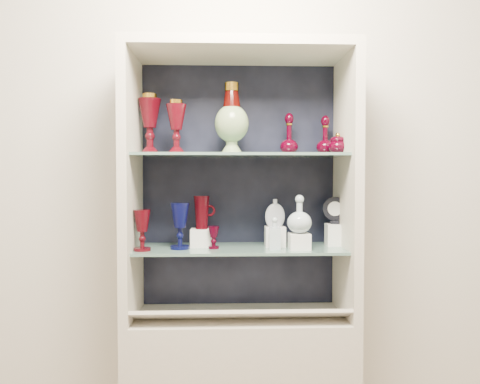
{
  "coord_description": "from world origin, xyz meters",
  "views": [
    {
      "loc": [
        -0.08,
        -0.55,
        1.37
      ],
      "look_at": [
        0.0,
        1.53,
        1.3
      ],
      "focal_mm": 35.0,
      "sensor_mm": 36.0,
      "label": 1
    }
  ],
  "objects_px": {
    "lidded_bowl": "(338,143)",
    "cobalt_goblet": "(180,226)",
    "ruby_decanter_b": "(325,134)",
    "clear_square_bottle": "(275,233)",
    "clear_round_decanter": "(299,215)",
    "enamel_urn": "(232,119)",
    "ruby_goblet_tall": "(142,230)",
    "ruby_goblet_small": "(214,237)",
    "ruby_pitcher": "(202,212)",
    "flat_flask": "(275,212)",
    "pedestal_lamp_right": "(150,124)",
    "cameo_medallion": "(335,210)",
    "ruby_decanter_a": "(289,131)",
    "pedestal_lamp_left": "(176,127)"
  },
  "relations": [
    {
      "from": "lidded_bowl",
      "to": "cobalt_goblet",
      "type": "xyz_separation_m",
      "value": [
        -0.71,
        -0.03,
        -0.37
      ]
    },
    {
      "from": "ruby_decanter_b",
      "to": "clear_square_bottle",
      "type": "xyz_separation_m",
      "value": [
        -0.25,
        -0.14,
        -0.45
      ]
    },
    {
      "from": "clear_round_decanter",
      "to": "ruby_decanter_b",
      "type": "bearing_deg",
      "value": 44.8
    },
    {
      "from": "enamel_urn",
      "to": "ruby_goblet_tall",
      "type": "relative_size",
      "value": 1.76
    },
    {
      "from": "lidded_bowl",
      "to": "ruby_goblet_tall",
      "type": "relative_size",
      "value": 0.55
    },
    {
      "from": "lidded_bowl",
      "to": "ruby_goblet_tall",
      "type": "distance_m",
      "value": 0.95
    },
    {
      "from": "ruby_goblet_small",
      "to": "clear_round_decanter",
      "type": "height_order",
      "value": "clear_round_decanter"
    },
    {
      "from": "ruby_goblet_tall",
      "to": "ruby_pitcher",
      "type": "bearing_deg",
      "value": 24.54
    },
    {
      "from": "cobalt_goblet",
      "to": "flat_flask",
      "type": "relative_size",
      "value": 1.56
    },
    {
      "from": "ruby_goblet_small",
      "to": "enamel_urn",
      "type": "bearing_deg",
      "value": 14.99
    },
    {
      "from": "enamel_urn",
      "to": "pedestal_lamp_right",
      "type": "bearing_deg",
      "value": 170.95
    },
    {
      "from": "ruby_decanter_b",
      "to": "lidded_bowl",
      "type": "bearing_deg",
      "value": -64.29
    },
    {
      "from": "ruby_pitcher",
      "to": "lidded_bowl",
      "type": "bearing_deg",
      "value": -9.27
    },
    {
      "from": "clear_square_bottle",
      "to": "clear_round_decanter",
      "type": "height_order",
      "value": "clear_round_decanter"
    },
    {
      "from": "cobalt_goblet",
      "to": "pedestal_lamp_right",
      "type": "bearing_deg",
      "value": 149.48
    },
    {
      "from": "ruby_goblet_small",
      "to": "clear_square_bottle",
      "type": "relative_size",
      "value": 0.7
    },
    {
      "from": "lidded_bowl",
      "to": "cameo_medallion",
      "type": "relative_size",
      "value": 0.75
    },
    {
      "from": "ruby_goblet_tall",
      "to": "pedestal_lamp_right",
      "type": "bearing_deg",
      "value": 82.78
    },
    {
      "from": "ruby_goblet_small",
      "to": "cameo_medallion",
      "type": "relative_size",
      "value": 0.76
    },
    {
      "from": "ruby_decanter_b",
      "to": "cameo_medallion",
      "type": "xyz_separation_m",
      "value": [
        0.04,
        -0.04,
        -0.35
      ]
    },
    {
      "from": "ruby_goblet_small",
      "to": "flat_flask",
      "type": "distance_m",
      "value": 0.3
    },
    {
      "from": "cameo_medallion",
      "to": "lidded_bowl",
      "type": "bearing_deg",
      "value": -76.43
    },
    {
      "from": "enamel_urn",
      "to": "clear_square_bottle",
      "type": "bearing_deg",
      "value": -15.64
    },
    {
      "from": "clear_square_bottle",
      "to": "lidded_bowl",
      "type": "bearing_deg",
      "value": 11.39
    },
    {
      "from": "ruby_pitcher",
      "to": "cameo_medallion",
      "type": "relative_size",
      "value": 1.16
    },
    {
      "from": "ruby_decanter_b",
      "to": "ruby_pitcher",
      "type": "relative_size",
      "value": 1.28
    },
    {
      "from": "enamel_urn",
      "to": "ruby_decanter_a",
      "type": "relative_size",
      "value": 1.45
    },
    {
      "from": "pedestal_lamp_left",
      "to": "pedestal_lamp_right",
      "type": "xyz_separation_m",
      "value": [
        -0.13,
        0.09,
        0.02
      ]
    },
    {
      "from": "cobalt_goblet",
      "to": "enamel_urn",
      "type": "bearing_deg",
      "value": 6.11
    },
    {
      "from": "ruby_decanter_a",
      "to": "ruby_decanter_b",
      "type": "distance_m",
      "value": 0.17
    },
    {
      "from": "ruby_pitcher",
      "to": "clear_round_decanter",
      "type": "height_order",
      "value": "same"
    },
    {
      "from": "pedestal_lamp_right",
      "to": "ruby_decanter_a",
      "type": "height_order",
      "value": "pedestal_lamp_right"
    },
    {
      "from": "flat_flask",
      "to": "ruby_decanter_a",
      "type": "bearing_deg",
      "value": 18.57
    },
    {
      "from": "clear_square_bottle",
      "to": "cameo_medallion",
      "type": "distance_m",
      "value": 0.32
    },
    {
      "from": "pedestal_lamp_left",
      "to": "clear_round_decanter",
      "type": "height_order",
      "value": "pedestal_lamp_left"
    },
    {
      "from": "cameo_medallion",
      "to": "clear_square_bottle",
      "type": "bearing_deg",
      "value": -147.06
    },
    {
      "from": "lidded_bowl",
      "to": "clear_round_decanter",
      "type": "distance_m",
      "value": 0.37
    },
    {
      "from": "pedestal_lamp_right",
      "to": "ruby_goblet_small",
      "type": "relative_size",
      "value": 2.74
    },
    {
      "from": "ruby_decanter_a",
      "to": "ruby_goblet_tall",
      "type": "distance_m",
      "value": 0.8
    },
    {
      "from": "ruby_decanter_a",
      "to": "ruby_pitcher",
      "type": "bearing_deg",
      "value": -175.84
    },
    {
      "from": "enamel_urn",
      "to": "ruby_goblet_small",
      "type": "bearing_deg",
      "value": -165.01
    },
    {
      "from": "pedestal_lamp_left",
      "to": "pedestal_lamp_right",
      "type": "relative_size",
      "value": 0.85
    },
    {
      "from": "pedestal_lamp_left",
      "to": "clear_square_bottle",
      "type": "relative_size",
      "value": 1.64
    },
    {
      "from": "lidded_bowl",
      "to": "cobalt_goblet",
      "type": "bearing_deg",
      "value": -177.54
    },
    {
      "from": "ruby_goblet_tall",
      "to": "ruby_pitcher",
      "type": "relative_size",
      "value": 1.17
    },
    {
      "from": "pedestal_lamp_left",
      "to": "ruby_decanter_a",
      "type": "relative_size",
      "value": 1.08
    },
    {
      "from": "cameo_medallion",
      "to": "flat_flask",
      "type": "bearing_deg",
      "value": -164.05
    },
    {
      "from": "lidded_bowl",
      "to": "ruby_decanter_a",
      "type": "bearing_deg",
      "value": 161.86
    },
    {
      "from": "pedestal_lamp_right",
      "to": "ruby_decanter_a",
      "type": "relative_size",
      "value": 1.27
    },
    {
      "from": "ruby_goblet_small",
      "to": "clear_square_bottle",
      "type": "height_order",
      "value": "clear_square_bottle"
    }
  ]
}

